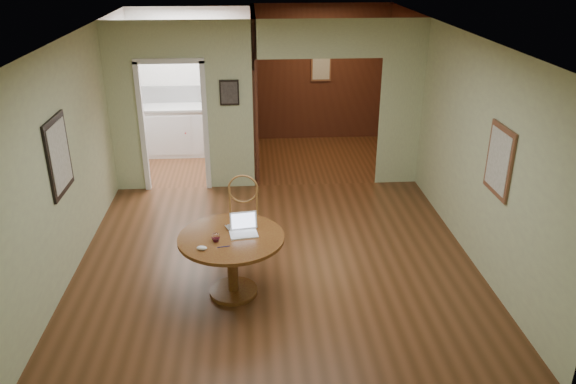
{
  "coord_description": "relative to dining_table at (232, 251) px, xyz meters",
  "views": [
    {
      "loc": [
        -0.28,
        -6.19,
        3.7
      ],
      "look_at": [
        0.13,
        -0.2,
        1.06
      ],
      "focal_mm": 35.0,
      "sensor_mm": 36.0,
      "label": 1
    }
  ],
  "objects": [
    {
      "name": "mouse",
      "position": [
        -0.3,
        -0.28,
        0.22
      ],
      "size": [
        0.12,
        0.08,
        0.05
      ],
      "primitive_type": "ellipsoid",
      "rotation": [
        0.0,
        0.0,
        -0.17
      ],
      "color": "white",
      "rests_on": "dining_table"
    },
    {
      "name": "floor",
      "position": [
        0.53,
        0.66,
        -0.55
      ],
      "size": [
        5.0,
        5.0,
        0.0
      ],
      "primitive_type": "plane",
      "color": "#492A14",
      "rests_on": "ground"
    },
    {
      "name": "grocery_bag",
      "position": [
        -0.41,
        4.86,
        0.52
      ],
      "size": [
        0.28,
        0.25,
        0.27
      ],
      "primitive_type": "ellipsoid",
      "rotation": [
        0.0,
        0.0,
        0.06
      ],
      "color": "tan",
      "rests_on": "kitchen_cabinet"
    },
    {
      "name": "open_laptop",
      "position": [
        0.14,
        0.09,
        0.25
      ],
      "size": [
        0.33,
        0.3,
        0.21
      ],
      "rotation": [
        0.0,
        0.0,
        0.15
      ],
      "color": "white",
      "rests_on": "dining_table"
    },
    {
      "name": "closed_laptop",
      "position": [
        0.1,
        0.19,
        0.2
      ],
      "size": [
        0.36,
        0.3,
        0.02
      ],
      "primitive_type": "imported",
      "rotation": [
        0.0,
        0.0,
        0.38
      ],
      "color": "#BCBBC1",
      "rests_on": "dining_table"
    },
    {
      "name": "kitchen_cabinet",
      "position": [
        -0.82,
        4.86,
        -0.08
      ],
      "size": [
        2.06,
        0.6,
        0.94
      ],
      "color": "white",
      "rests_on": "ground"
    },
    {
      "name": "chair",
      "position": [
        0.12,
        1.03,
        0.02
      ],
      "size": [
        0.47,
        0.47,
        1.02
      ],
      "rotation": [
        0.0,
        0.0,
        -0.08
      ],
      "color": "olive",
      "rests_on": "ground"
    },
    {
      "name": "wine_glass",
      "position": [
        -0.16,
        -0.11,
        0.24
      ],
      "size": [
        0.09,
        0.09,
        0.1
      ],
      "primitive_type": null,
      "color": "white",
      "rests_on": "dining_table"
    },
    {
      "name": "room_shell",
      "position": [
        0.06,
        3.76,
        0.74
      ],
      "size": [
        5.2,
        7.5,
        5.0
      ],
      "color": "silver",
      "rests_on": "ground"
    },
    {
      "name": "pen",
      "position": [
        -0.07,
        -0.24,
        0.2
      ],
      "size": [
        0.14,
        0.03,
        0.01
      ],
      "primitive_type": "cylinder",
      "rotation": [
        0.0,
        1.57,
        0.18
      ],
      "color": "#0C1459",
      "rests_on": "dining_table"
    },
    {
      "name": "dining_table",
      "position": [
        0.0,
        0.0,
        0.0
      ],
      "size": [
        1.19,
        1.19,
        0.74
      ],
      "rotation": [
        0.0,
        0.0,
        0.34
      ],
      "color": "brown",
      "rests_on": "ground"
    }
  ]
}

